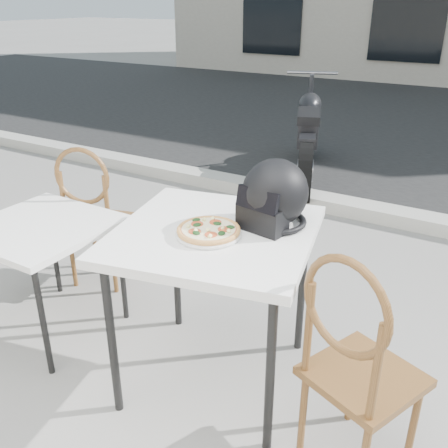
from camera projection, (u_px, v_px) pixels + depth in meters
The scene contains 9 objects.
curb at pixel (387, 214), 4.43m from camera, with size 30.00×0.25×0.12m, color #ACAAA1.
cafe_table_main at pixel (215, 245), 2.31m from camera, with size 1.06×1.06×0.84m.
plate at pixel (209, 234), 2.22m from camera, with size 0.38×0.38×0.02m.
pizza at pixel (209, 230), 2.21m from camera, with size 0.33×0.33×0.04m.
helmet at pixel (274, 197), 2.28m from camera, with size 0.35×0.36×0.31m.
cafe_chair_main at pixel (355, 358), 1.88m from camera, with size 0.52×0.52×1.03m.
cafe_table_side at pixel (41, 234), 2.76m from camera, with size 0.72×0.72×0.68m.
cafe_chair_side at pixel (93, 209), 3.26m from camera, with size 0.47×0.47×1.00m.
motorcycle at pixel (308, 136), 5.34m from camera, with size 0.90×2.05×1.07m.
Camera 1 is at (0.82, -1.24, 1.81)m, focal length 40.00 mm.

